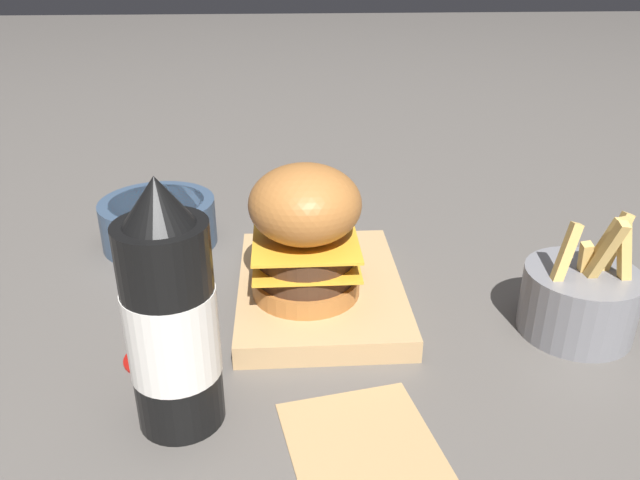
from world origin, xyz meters
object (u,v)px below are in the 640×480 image
at_px(serving_board, 320,289).
at_px(ketchup_bottle, 171,320).
at_px(fries_basket, 579,299).
at_px(side_bowl, 159,221).
at_px(spoon, 336,210).
at_px(burger, 305,231).

xyz_separation_m(serving_board, ketchup_bottle, (-0.19, 0.13, 0.09)).
bearing_deg(ketchup_bottle, fries_basket, -74.66).
height_order(side_bowl, spoon, side_bowl).
distance_m(serving_board, side_bowl, 0.26).
distance_m(serving_board, fries_basket, 0.28).
xyz_separation_m(ketchup_bottle, fries_basket, (0.11, -0.39, -0.06)).
distance_m(burger, ketchup_bottle, 0.20).
xyz_separation_m(fries_basket, spoon, (0.33, 0.22, -0.03)).
distance_m(ketchup_bottle, fries_basket, 0.41).
xyz_separation_m(burger, side_bowl, (0.18, 0.19, -0.07)).
bearing_deg(side_bowl, spoon, -70.48).
bearing_deg(spoon, fries_basket, 53.69).
bearing_deg(spoon, ketchup_bottle, -2.16).
relative_size(serving_board, ketchup_bottle, 1.15).
relative_size(serving_board, spoon, 1.69).
xyz_separation_m(serving_board, spoon, (0.25, -0.04, -0.01)).
bearing_deg(ketchup_bottle, side_bowl, 12.34).
xyz_separation_m(ketchup_bottle, spoon, (0.44, -0.17, -0.09)).
distance_m(burger, side_bowl, 0.27).
bearing_deg(burger, spoon, -11.73).
bearing_deg(burger, ketchup_bottle, 145.03).
bearing_deg(ketchup_bottle, spoon, -21.40).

